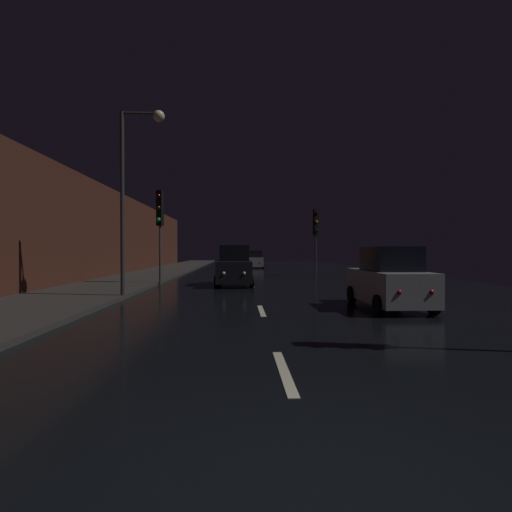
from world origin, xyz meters
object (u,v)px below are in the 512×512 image
Objects in this scene: car_parked_right_near at (389,280)px; traffic_light_far_right at (316,227)px; car_approaching_headlights at (234,267)px; traffic_light_far_left at (160,216)px; streetlamp_overhead at (134,174)px; car_distant_taillights at (255,260)px.

traffic_light_far_right is at bearing -2.87° from car_parked_right_near.
traffic_light_far_right is 1.15× the size of car_approaching_headlights.
traffic_light_far_left is 0.71× the size of streetlamp_overhead.
car_parked_right_near is 1.07× the size of car_distant_taillights.
traffic_light_far_right is at bearing 53.94° from streetlamp_overhead.
streetlamp_overhead is 27.29m from car_distant_taillights.
streetlamp_overhead reaches higher than car_distant_taillights.
streetlamp_overhead reaches higher than car_parked_right_near.
traffic_light_far_right is 13.95m from car_distant_taillights.
traffic_light_far_left is 21.40m from car_distant_taillights.
traffic_light_far_left reaches higher than traffic_light_far_right.
traffic_light_far_right is 12.28m from traffic_light_far_left.
car_approaching_headlights is at bearing 97.47° from traffic_light_far_left.
car_approaching_headlights is at bearing -49.59° from traffic_light_far_right.
car_parked_right_near is (8.86, -2.74, -3.89)m from streetlamp_overhead.
car_approaching_headlights is (4.03, -0.36, -2.75)m from traffic_light_far_left.
car_approaching_headlights is at bearing 31.14° from car_parked_right_near.
traffic_light_far_left is at bearing -95.05° from car_approaching_headlights.
streetlamp_overhead is 1.96× the size of car_distant_taillights.
traffic_light_far_left is at bearing -65.66° from traffic_light_far_right.
streetlamp_overhead is at bearing 14.98° from traffic_light_far_left.
traffic_light_far_right reaches higher than car_distant_taillights.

